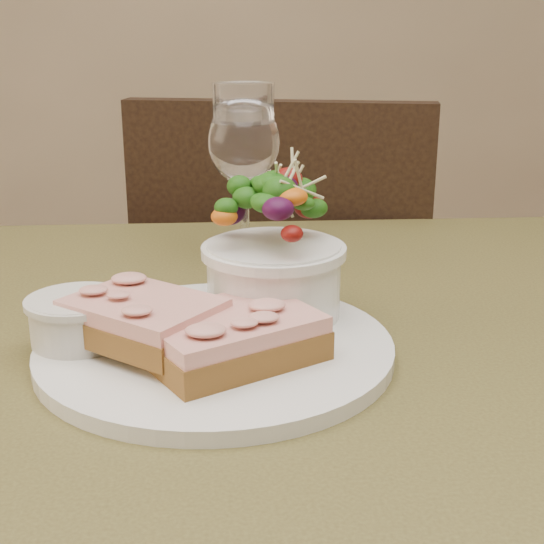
{
  "coord_description": "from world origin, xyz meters",
  "views": [
    {
      "loc": [
        -0.03,
        -0.56,
        1.0
      ],
      "look_at": [
        0.01,
        0.0,
        0.81
      ],
      "focal_mm": 50.0,
      "sensor_mm": 36.0,
      "label": 1
    }
  ],
  "objects": [
    {
      "name": "sandwich_front",
      "position": [
        -0.03,
        -0.05,
        0.78
      ],
      "size": [
        0.15,
        0.14,
        0.03
      ],
      "rotation": [
        0.0,
        0.0,
        0.52
      ],
      "color": "#552E16",
      "rests_on": "dinner_plate"
    },
    {
      "name": "chair_far",
      "position": [
        0.08,
        0.63,
        0.29
      ],
      "size": [
        0.5,
        0.5,
        0.9
      ],
      "rotation": [
        0.0,
        0.0,
        2.94
      ],
      "color": "black",
      "rests_on": "ground"
    },
    {
      "name": "wine_glass",
      "position": [
        -0.01,
        0.24,
        0.87
      ],
      "size": [
        0.08,
        0.08,
        0.18
      ],
      "color": "white",
      "rests_on": "cafe_table"
    },
    {
      "name": "salad_bowl",
      "position": [
        0.01,
        0.04,
        0.82
      ],
      "size": [
        0.11,
        0.11,
        0.13
      ],
      "color": "white",
      "rests_on": "dinner_plate"
    },
    {
      "name": "sandwich_back",
      "position": [
        -0.09,
        -0.03,
        0.79
      ],
      "size": [
        0.14,
        0.13,
        0.03
      ],
      "rotation": [
        0.0,
        0.0,
        -0.67
      ],
      "color": "#552E16",
      "rests_on": "dinner_plate"
    },
    {
      "name": "garnish",
      "position": [
        -0.12,
        0.05,
        0.77
      ],
      "size": [
        0.05,
        0.04,
        0.02
      ],
      "color": "#0D3E0B",
      "rests_on": "dinner_plate"
    },
    {
      "name": "dinner_plate",
      "position": [
        -0.04,
        -0.02,
        0.76
      ],
      "size": [
        0.28,
        0.28,
        0.01
      ],
      "primitive_type": "cylinder",
      "color": "white",
      "rests_on": "cafe_table"
    },
    {
      "name": "ramekin",
      "position": [
        -0.14,
        -0.01,
        0.78
      ],
      "size": [
        0.07,
        0.07,
        0.04
      ],
      "color": "silver",
      "rests_on": "dinner_plate"
    },
    {
      "name": "cafe_table",
      "position": [
        0.0,
        0.0,
        0.65
      ],
      "size": [
        0.8,
        0.8,
        0.75
      ],
      "color": "#453C1D",
      "rests_on": "ground"
    }
  ]
}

